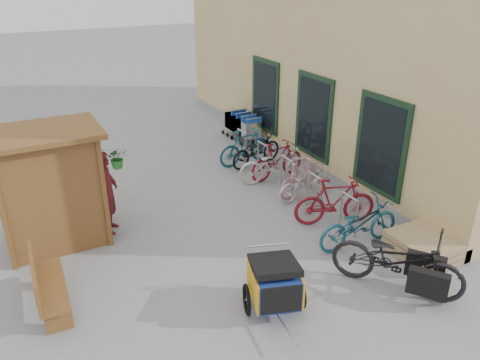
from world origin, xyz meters
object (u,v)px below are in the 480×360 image
bike_3 (300,177)px  bike_7 (246,147)px  person_kiosk (107,192)px  bike_6 (256,150)px  shopping_carts (240,123)px  pallet_stack (423,247)px  bike_4 (274,164)px  cargo_bike (399,261)px  bike_0 (359,224)px  bike_5 (277,160)px  bench (45,284)px  child_trailer (275,282)px  kiosk (44,173)px  bike_1 (335,201)px  bike_2 (305,183)px

bike_3 → bike_7: (-0.26, 2.35, 0.07)m
person_kiosk → bike_6: (4.57, 1.76, -0.45)m
shopping_carts → bike_7: size_ratio=1.09×
pallet_stack → bike_4: bearing=99.7°
shopping_carts → bike_3: 4.26m
cargo_bike → bike_0: 1.47m
pallet_stack → shopping_carts: (-0.00, 7.65, 0.38)m
bike_6 → bike_0: bearing=163.5°
bike_3 → bike_5: bike_5 is taller
bench → child_trailer: (3.30, -1.72, 0.04)m
bench → bike_6: (6.11, 3.84, -0.03)m
bike_4 → cargo_bike: bearing=-173.0°
bike_0 → bike_4: 3.43m
kiosk → bike_6: 6.05m
shopping_carts → cargo_bike: bearing=-98.5°
bike_1 → bike_4: bike_1 is taller
bench → shopping_carts: size_ratio=0.82×
bike_1 → bike_5: bearing=15.3°
bike_1 → bike_3: (0.18, 1.59, -0.10)m
shopping_carts → bike_3: shopping_carts is taller
pallet_stack → shopping_carts: bearing=90.0°
cargo_bike → bike_0: bearing=40.2°
pallet_stack → bike_1: 2.01m
cargo_bike → child_trailer: bearing=130.5°
kiosk → bike_6: bearing=16.6°
kiosk → pallet_stack: 7.50m
bike_2 → bike_7: size_ratio=0.92×
cargo_bike → person_kiosk: bearing=96.6°
kiosk → child_trailer: (2.90, -3.85, -1.01)m
kiosk → bike_4: 5.66m
bike_0 → person_kiosk: bearing=57.8°
bike_0 → bike_4: (0.12, 3.43, 0.01)m
person_kiosk → bike_5: person_kiosk is taller
kiosk → cargo_bike: 6.77m
bike_6 → bike_7: bearing=36.3°
bike_0 → bike_1: (0.13, 0.94, 0.05)m
cargo_bike → bike_3: (0.67, 3.95, -0.14)m
bike_1 → bike_2: bearing=13.6°
bike_4 → bike_6: 1.26m
cargo_bike → bike_7: 6.31m
bike_0 → bike_3: 2.55m
bike_3 → bike_7: bearing=-11.6°
bike_6 → bike_4: bearing=159.4°
bike_1 → bike_6: (0.16, 3.74, -0.08)m
pallet_stack → bike_6: size_ratio=0.68×
bike_2 → cargo_bike: bearing=164.9°
pallet_stack → person_kiosk: bearing=143.4°
bike_4 → bike_7: (-0.07, 1.45, 0.02)m
pallet_stack → bike_4: bike_4 is taller
bike_6 → person_kiosk: bearing=98.0°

